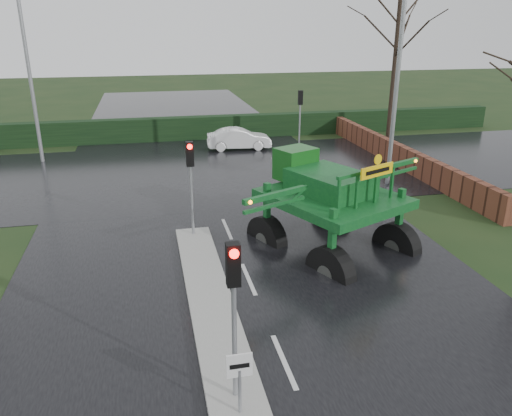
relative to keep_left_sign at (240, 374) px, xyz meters
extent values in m
plane|color=black|center=(1.30, 1.50, -1.06)|extent=(140.00, 140.00, 0.00)
cube|color=black|center=(1.30, 11.50, -1.05)|extent=(14.00, 80.00, 0.02)
cube|color=black|center=(1.30, 17.50, -1.05)|extent=(80.00, 12.00, 0.02)
cube|color=gray|center=(0.00, 4.50, -0.97)|extent=(1.20, 10.00, 0.16)
cube|color=black|center=(1.30, 25.50, -0.31)|extent=(44.00, 0.90, 1.50)
cube|color=#592D1E|center=(11.80, 17.50, -0.46)|extent=(0.40, 20.00, 1.20)
cylinder|color=gray|center=(0.00, 0.00, -0.41)|extent=(0.07, 0.07, 1.00)
cube|color=silver|center=(0.00, 0.00, 0.19)|extent=(0.50, 0.04, 0.50)
cube|color=black|center=(0.00, -0.02, 0.19)|extent=(0.38, 0.01, 0.10)
cylinder|color=gray|center=(0.00, 0.50, 0.69)|extent=(0.10, 0.10, 3.50)
cube|color=black|center=(0.00, 0.50, 2.04)|extent=(0.26, 0.22, 0.85)
sphere|color=#FF0C07|center=(0.00, 0.37, 2.32)|extent=(0.18, 0.18, 0.18)
cylinder|color=gray|center=(0.00, 9.00, 0.69)|extent=(0.10, 0.10, 3.50)
cube|color=black|center=(0.00, 9.00, 2.04)|extent=(0.26, 0.22, 0.85)
sphere|color=#FF0C07|center=(0.00, 8.87, 2.32)|extent=(0.18, 0.18, 0.18)
cylinder|color=gray|center=(7.80, 21.50, 0.69)|extent=(0.10, 0.10, 3.50)
cube|color=black|center=(7.80, 21.50, 2.04)|extent=(0.26, 0.22, 0.85)
sphere|color=#FF0C07|center=(7.80, 21.63, 2.32)|extent=(0.18, 0.18, 0.18)
cylinder|color=gray|center=(9.80, 13.50, 3.94)|extent=(0.20, 0.20, 10.00)
cylinder|color=gray|center=(-7.20, 21.50, 3.94)|extent=(0.20, 0.20, 10.00)
cylinder|color=black|center=(14.30, 22.50, 3.94)|extent=(0.32, 0.32, 10.00)
cylinder|color=black|center=(1.74, 6.14, -0.17)|extent=(1.18, 1.81, 1.77)
cylinder|color=#595B56|center=(1.74, 6.14, -0.17)|extent=(0.73, 0.78, 0.62)
cube|color=#0C431C|center=(1.74, 6.14, 0.93)|extent=(0.26, 0.26, 2.04)
cylinder|color=black|center=(4.64, 7.46, -0.17)|extent=(1.18, 1.81, 1.77)
cylinder|color=#595B56|center=(4.64, 7.46, -0.17)|extent=(0.73, 0.78, 0.62)
cube|color=#0C431C|center=(4.64, 7.46, 0.93)|extent=(0.26, 0.26, 2.04)
cylinder|color=black|center=(3.06, 3.24, -0.17)|extent=(1.18, 1.81, 1.77)
cylinder|color=#595B56|center=(3.06, 3.24, -0.17)|extent=(0.73, 0.78, 0.62)
cube|color=#0C431C|center=(3.06, 3.24, 0.93)|extent=(0.26, 0.26, 2.04)
cylinder|color=black|center=(5.96, 4.56, -0.17)|extent=(1.18, 1.81, 1.77)
cylinder|color=#595B56|center=(5.96, 4.56, -0.17)|extent=(0.73, 0.78, 0.62)
cube|color=#0C431C|center=(5.96, 4.56, 0.93)|extent=(0.26, 0.26, 2.04)
cube|color=#0C431C|center=(3.85, 5.35, 1.51)|extent=(5.15, 5.41, 0.31)
cube|color=#0C431C|center=(3.78, 5.51, 2.00)|extent=(2.87, 3.22, 0.80)
cube|color=#135217|center=(3.04, 7.12, 2.31)|extent=(1.65, 1.52, 1.15)
cube|color=#0C431C|center=(4.44, 4.06, 2.79)|extent=(2.46, 1.20, 0.11)
cube|color=#0C431C|center=(1.42, 3.85, 2.31)|extent=(2.16, 1.10, 0.16)
sphere|color=orange|center=(0.57, 3.37, 2.31)|extent=(0.12, 0.12, 0.12)
cube|color=#0C431C|center=(6.58, 6.21, 2.31)|extent=(2.16, 1.10, 0.16)
sphere|color=orange|center=(7.50, 6.53, 2.31)|extent=(0.12, 0.12, 0.12)
cube|color=yellow|center=(4.59, 3.74, 2.88)|extent=(1.31, 0.64, 0.35)
cube|color=black|center=(4.59, 3.74, 2.88)|extent=(0.97, 0.45, 0.12)
cylinder|color=yellow|center=(4.59, 3.74, 3.24)|extent=(0.30, 0.16, 0.32)
imported|color=white|center=(4.11, 22.00, -1.06)|extent=(3.97, 1.66, 1.28)
camera|label=1|loc=(-1.36, -7.59, 6.17)|focal=35.00mm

